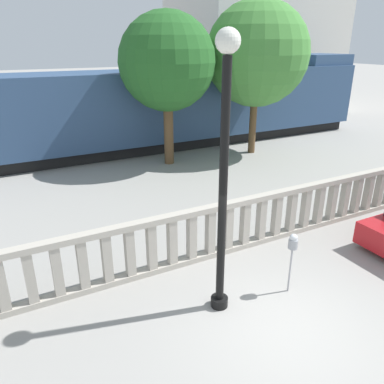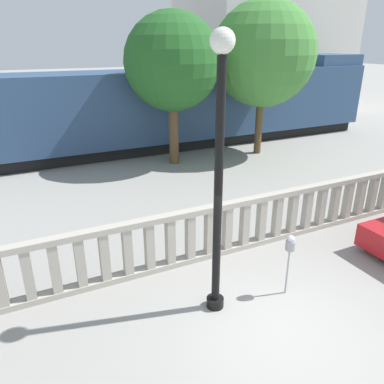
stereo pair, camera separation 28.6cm
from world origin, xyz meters
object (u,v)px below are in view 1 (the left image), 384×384
at_px(parking_meter, 293,245).
at_px(train_near, 176,107).
at_px(tree_left, 257,54).
at_px(lamppost, 224,163).
at_px(tree_right, 167,62).

xyz_separation_m(parking_meter, train_near, (3.25, 12.51, 0.86)).
bearing_deg(tree_left, train_near, 131.53).
bearing_deg(tree_left, parking_meter, -121.88).
bearing_deg(lamppost, parking_meter, -9.82).
bearing_deg(lamppost, train_near, 68.38).
distance_m(parking_meter, tree_left, 11.70).
xyz_separation_m(train_near, tree_left, (2.66, -3.00, 2.57)).
height_order(lamppost, tree_left, tree_left).
relative_size(tree_left, tree_right, 1.09).
height_order(lamppost, tree_right, tree_right).
height_order(tree_left, tree_right, tree_left).
bearing_deg(lamppost, tree_right, 71.54).
bearing_deg(parking_meter, train_near, 75.44).
bearing_deg(train_near, tree_left, -48.47).
relative_size(train_near, tree_left, 3.21).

